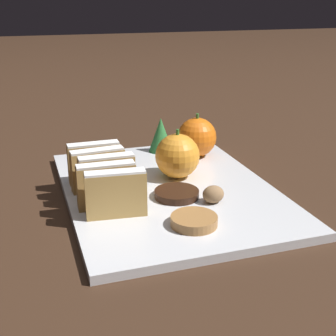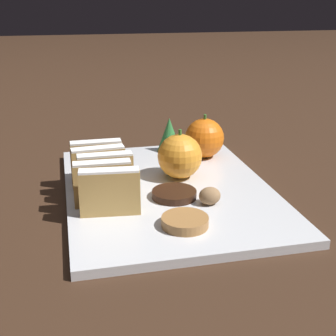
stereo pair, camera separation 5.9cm
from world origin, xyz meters
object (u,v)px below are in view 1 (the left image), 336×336
at_px(orange_far, 197,137).
at_px(orange_near, 177,156).
at_px(chocolate_cookie, 177,194).
at_px(walnut, 213,194).

bearing_deg(orange_far, orange_near, -127.50).
distance_m(orange_near, chocolate_cookie, 0.08).
bearing_deg(walnut, orange_far, 75.23).
xyz_separation_m(orange_far, chocolate_cookie, (-0.09, -0.16, -0.03)).
xyz_separation_m(orange_near, orange_far, (0.07, 0.09, -0.00)).
relative_size(orange_near, walnut, 2.57).
bearing_deg(chocolate_cookie, orange_far, 59.97).
bearing_deg(orange_near, orange_far, 52.50).
relative_size(orange_far, walnut, 2.55).
xyz_separation_m(walnut, chocolate_cookie, (-0.04, 0.03, -0.01)).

